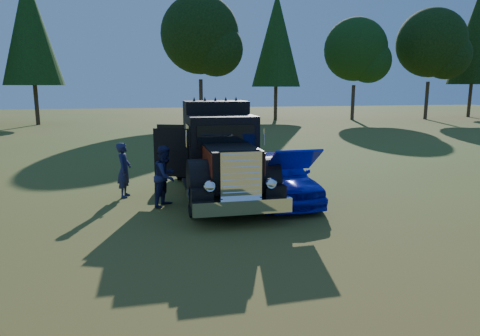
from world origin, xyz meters
name	(u,v)px	position (x,y,z in m)	size (l,w,h in m)	color
ground	(192,210)	(0.00, 0.00, 0.00)	(120.00, 120.00, 0.00)	#36601C
treeline	(128,35)	(-2.48, 27.26, 7.78)	(72.10, 24.04, 13.84)	#2D2116
diamond_t_truck	(220,156)	(1.07, 1.43, 1.28)	(3.32, 7.16, 3.00)	black
hotrod_coupe	(277,176)	(2.68, 0.51, 0.75)	(1.93, 4.43, 1.89)	#0738A4
spectator_near	(124,170)	(-1.93, 1.91, 0.87)	(0.64, 0.42, 1.74)	#1A223E
spectator_far	(166,176)	(-0.69, 0.59, 0.90)	(0.87, 0.68, 1.79)	#1D2E43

